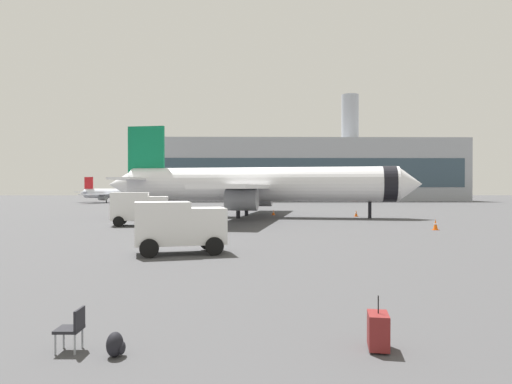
{
  "coord_description": "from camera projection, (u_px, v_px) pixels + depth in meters",
  "views": [
    {
      "loc": [
        0.01,
        -2.28,
        3.27
      ],
      "look_at": [
        0.5,
        28.91,
        3.0
      ],
      "focal_mm": 31.61,
      "sensor_mm": 36.0,
      "label": 1
    }
  ],
  "objects": [
    {
      "name": "airplane_at_gate",
      "position": [
        258.0,
        185.0,
        50.51
      ],
      "size": [
        35.65,
        32.34,
        10.5
      ],
      "color": "white",
      "rests_on": "ground"
    },
    {
      "name": "rolling_suitcase",
      "position": [
        378.0,
        331.0,
        9.1
      ],
      "size": [
        0.51,
        0.7,
        1.1
      ],
      "color": "maroon",
      "rests_on": "ground"
    },
    {
      "name": "airplane_taxiing",
      "position": [
        114.0,
        194.0,
        101.4
      ],
      "size": [
        18.85,
        17.32,
        5.84
      ],
      "color": "silver",
      "rests_on": "ground"
    },
    {
      "name": "safety_cone_near",
      "position": [
        436.0,
        225.0,
        35.1
      ],
      "size": [
        0.44,
        0.44,
        0.84
      ],
      "color": "#F2590C",
      "rests_on": "ground"
    },
    {
      "name": "terminal_building",
      "position": [
        308.0,
        170.0,
        116.96
      ],
      "size": [
        77.28,
        18.17,
        27.53
      ],
      "color": "#9EA3AD",
      "rests_on": "ground"
    },
    {
      "name": "service_truck",
      "position": [
        139.0,
        207.0,
        39.25
      ],
      "size": [
        5.09,
        3.17,
        2.9
      ],
      "color": "white",
      "rests_on": "ground"
    },
    {
      "name": "safety_cone_far",
      "position": [
        356.0,
        213.0,
        51.72
      ],
      "size": [
        0.44,
        0.44,
        0.72
      ],
      "color": "#F2590C",
      "rests_on": "ground"
    },
    {
      "name": "traveller_backpack",
      "position": [
        116.0,
        345.0,
        8.73
      ],
      "size": [
        0.36,
        0.4,
        0.48
      ],
      "color": "black",
      "rests_on": "ground"
    },
    {
      "name": "gate_chair",
      "position": [
        73.0,
        327.0,
        9.02
      ],
      "size": [
        0.49,
        0.49,
        0.86
      ],
      "color": "black",
      "rests_on": "ground"
    },
    {
      "name": "cargo_van",
      "position": [
        179.0,
        225.0,
        22.4
      ],
      "size": [
        4.75,
        3.2,
        2.6
      ],
      "color": "white",
      "rests_on": "ground"
    },
    {
      "name": "safety_cone_mid",
      "position": [
        273.0,
        212.0,
        54.5
      ],
      "size": [
        0.44,
        0.44,
        0.65
      ],
      "color": "#F2590C",
      "rests_on": "ground"
    }
  ]
}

